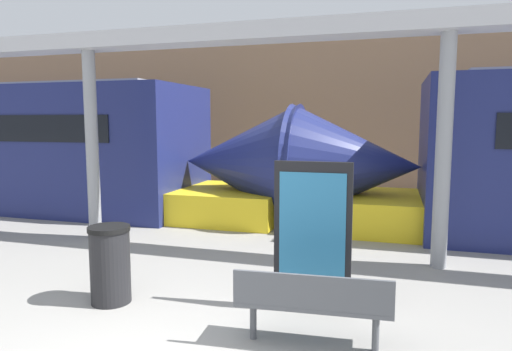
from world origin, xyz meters
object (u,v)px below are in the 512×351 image
(bench_near, at_px, (312,301))
(support_column_far, at_px, (443,153))
(trash_bin, at_px, (110,264))
(support_column_near, at_px, (92,146))
(poster_board, at_px, (312,236))

(bench_near, height_order, support_column_far, support_column_far)
(trash_bin, distance_m, support_column_near, 3.66)
(support_column_far, bearing_deg, bench_near, -114.94)
(poster_board, bearing_deg, bench_near, -79.75)
(poster_board, height_order, support_column_far, support_column_far)
(trash_bin, bearing_deg, bench_near, -9.62)
(trash_bin, relative_size, support_column_far, 0.27)
(bench_near, xyz_separation_m, support_column_near, (-4.76, 3.10, 1.29))
(bench_near, relative_size, support_column_far, 0.44)
(poster_board, distance_m, support_column_near, 5.16)
(trash_bin, bearing_deg, support_column_far, 33.28)
(support_column_near, bearing_deg, support_column_far, 0.00)
(trash_bin, height_order, poster_board, poster_board)
(bench_near, distance_m, support_column_far, 3.65)
(poster_board, height_order, support_column_near, support_column_near)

